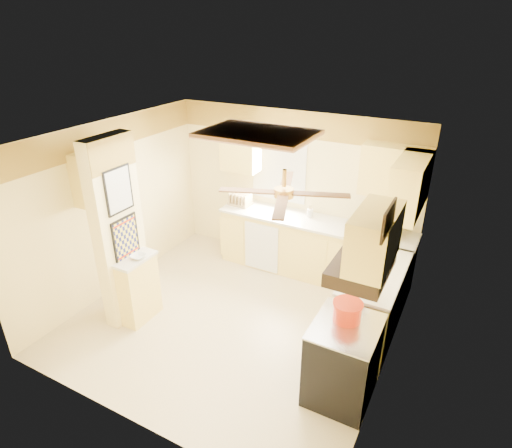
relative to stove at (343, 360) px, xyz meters
The scene contains 34 objects.
floor 1.82m from the stove, 161.77° to the left, with size 4.00×4.00×0.00m, color beige.
ceiling 2.69m from the stove, 161.77° to the left, with size 4.00×4.00×0.00m, color white.
wall_back 3.07m from the stove, 124.28° to the left, with size 4.00×4.00×0.00m, color #FDE79B.
wall_front 2.29m from the stove, 141.04° to the right, with size 4.00×4.00×0.00m, color #FDE79B.
wall_left 3.79m from the stove, behind, with size 3.80×3.80×0.00m, color #FDE79B.
wall_right 1.02m from the stove, 59.02° to the left, with size 3.80×3.80×0.00m, color #FDE79B.
wallpaper_border 3.48m from the stove, 124.50° to the left, with size 4.00×0.02×0.40m, color gold.
partition_column 3.12m from the stove, behind, with size 0.20×0.70×2.50m, color #FDE79B.
partition_ledge 2.80m from the stove, behind, with size 0.25×0.55×0.90m, color #FFDE6E.
ledge_top 2.84m from the stove, behind, with size 0.28×0.58×0.04m, color silver.
lower_cabinets_back 2.45m from the stove, 118.55° to the left, with size 3.00×0.60×0.90m, color #FFDE6E.
lower_cabinets_right 1.15m from the stove, 88.49° to the left, with size 0.60×1.40×0.90m, color #FFDE6E.
countertop_back 2.48m from the stove, 118.66° to the left, with size 3.04×0.64×0.04m, color silver.
countertop_right 1.24m from the stove, 88.99° to the left, with size 0.64×1.44×0.04m, color silver.
dishwasher_panel 2.66m from the stove, 136.25° to the left, with size 0.58×0.02×0.80m, color white.
window 3.29m from the stove, 128.23° to the left, with size 0.92×0.02×1.02m.
upper_cab_back_left 3.67m from the stove, 137.92° to the left, with size 0.60×0.35×0.70m, color #FFDE6E.
upper_cab_back_right 2.67m from the stove, 93.01° to the left, with size 0.90×0.35×0.70m, color #FFDE6E.
upper_cab_right 2.28m from the stove, 85.07° to the left, with size 0.35×1.00×0.70m, color #FFDE6E.
upper_cab_left_wall 3.77m from the stove, behind, with size 0.35×0.75×0.70m, color #FFDE6E.
upper_cab_over_stove 1.50m from the stove, ahead, with size 0.35×0.76×0.52m, color #FFDE6E.
stove is the anchor object (origin of this frame).
range_hood 1.16m from the stove, ahead, with size 0.50×0.76×0.14m, color black.
poster_menu 3.22m from the stove, behind, with size 0.02×0.42×0.57m.
poster_nashville 3.00m from the stove, behind, with size 0.02×0.42×0.57m.
ceiling_light_panel 2.75m from the stove, 146.22° to the left, with size 1.35×0.95×0.06m.
ceiling_fan 1.95m from the stove, 167.38° to the right, with size 1.15×1.15×0.26m.
vent_grate 1.90m from the stove, 48.45° to the right, with size 0.02×0.40×0.25m, color black.
microwave 2.28m from the stove, 95.95° to the left, with size 0.54×0.36×0.30m, color white.
bowl 2.80m from the stove, behind, with size 0.19×0.19×0.05m, color white.
dutch_oven 0.57m from the stove, 109.04° to the left, with size 0.31×0.31×0.21m.
kettle 0.85m from the stove, 88.05° to the left, with size 0.15×0.15×0.23m.
dish_rack 3.34m from the stove, 138.94° to the left, with size 0.36×0.27×0.20m.
utensil_crock 2.66m from the stove, 119.78° to the left, with size 0.10×0.10×0.19m.
Camera 1 is at (2.48, -4.02, 3.70)m, focal length 30.00 mm.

